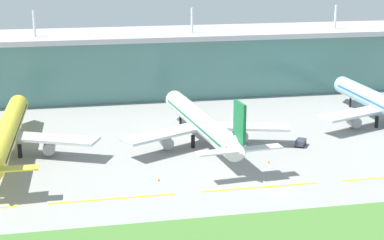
{
  "coord_description": "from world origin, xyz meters",
  "views": [
    {
      "loc": [
        -44.82,
        -122.83,
        53.01
      ],
      "look_at": [
        -12.02,
        38.75,
        7.0
      ],
      "focal_mm": 57.42,
      "sensor_mm": 36.0,
      "label": 1
    }
  ],
  "objects_px": {
    "airliner_near": "(6,133)",
    "safety_cone_left_wingtip": "(159,179)",
    "airliner_middle": "(202,123)",
    "pushback_tug": "(301,142)",
    "safety_cone_nose_front": "(269,162)"
  },
  "relations": [
    {
      "from": "airliner_near",
      "to": "safety_cone_left_wingtip",
      "type": "height_order",
      "value": "airliner_near"
    },
    {
      "from": "airliner_middle",
      "to": "pushback_tug",
      "type": "relative_size",
      "value": 12.98
    },
    {
      "from": "airliner_near",
      "to": "safety_cone_left_wingtip",
      "type": "relative_size",
      "value": 101.18
    },
    {
      "from": "airliner_near",
      "to": "safety_cone_left_wingtip",
      "type": "bearing_deg",
      "value": -35.0
    },
    {
      "from": "safety_cone_left_wingtip",
      "to": "airliner_middle",
      "type": "bearing_deg",
      "value": 57.2
    },
    {
      "from": "airliner_near",
      "to": "safety_cone_nose_front",
      "type": "height_order",
      "value": "airliner_near"
    },
    {
      "from": "airliner_middle",
      "to": "safety_cone_nose_front",
      "type": "bearing_deg",
      "value": -53.38
    },
    {
      "from": "airliner_near",
      "to": "airliner_middle",
      "type": "xyz_separation_m",
      "value": [
        52.54,
        -0.61,
        -0.01
      ]
    },
    {
      "from": "airliner_middle",
      "to": "safety_cone_nose_front",
      "type": "xyz_separation_m",
      "value": [
        13.5,
        -18.16,
        -6.1
      ]
    },
    {
      "from": "airliner_near",
      "to": "safety_cone_left_wingtip",
      "type": "xyz_separation_m",
      "value": [
        36.47,
        -25.54,
        -6.11
      ]
    },
    {
      "from": "airliner_middle",
      "to": "pushback_tug",
      "type": "distance_m",
      "value": 27.94
    },
    {
      "from": "pushback_tug",
      "to": "safety_cone_left_wingtip",
      "type": "xyz_separation_m",
      "value": [
        -42.73,
        -18.54,
        -0.75
      ]
    },
    {
      "from": "safety_cone_left_wingtip",
      "to": "safety_cone_nose_front",
      "type": "distance_m",
      "value": 30.33
    },
    {
      "from": "airliner_near",
      "to": "safety_cone_nose_front",
      "type": "relative_size",
      "value": 101.18
    },
    {
      "from": "airliner_near",
      "to": "pushback_tug",
      "type": "height_order",
      "value": "airliner_near"
    }
  ]
}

